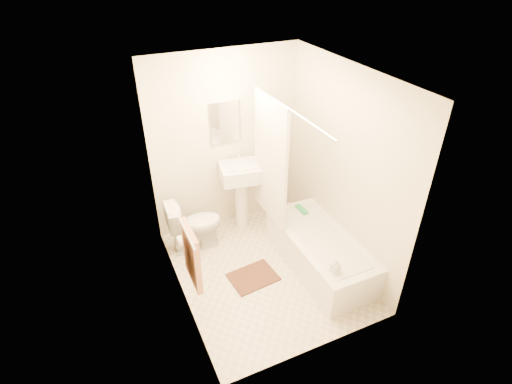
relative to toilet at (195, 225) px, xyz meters
name	(u,v)px	position (x,y,z in m)	size (l,w,h in m)	color
floor	(264,270)	(0.61, -0.80, -0.34)	(2.40, 2.40, 0.00)	beige
ceiling	(267,75)	(0.61, -0.80, 2.06)	(2.40, 2.40, 0.00)	white
wall_back	(226,143)	(0.61, 0.40, 0.86)	(2.00, 0.02, 2.40)	beige
wall_left	(174,210)	(-0.39, -0.80, 0.86)	(0.02, 2.40, 2.40)	beige
wall_right	(344,169)	(1.61, -0.80, 0.86)	(0.02, 2.40, 2.40)	beige
mirror	(225,122)	(0.61, 0.38, 1.16)	(0.40, 0.03, 0.55)	white
curtain_rod	(289,109)	(0.91, -0.70, 1.66)	(0.03, 0.03, 1.70)	silver
shower_curtain	(270,161)	(0.91, -0.30, 0.88)	(0.04, 0.80, 1.55)	silver
towel_bar	(186,231)	(-0.35, -1.05, 0.76)	(0.02, 0.02, 0.60)	silver
towel	(192,256)	(-0.32, -1.05, 0.44)	(0.06, 0.45, 0.66)	#CC7266
toilet_paper	(182,241)	(-0.32, -0.68, 0.36)	(0.12, 0.12, 0.11)	white
toilet	(195,225)	(0.00, 0.00, 0.00)	(0.39, 0.70, 0.69)	white
sink	(242,194)	(0.72, 0.15, 0.19)	(0.55, 0.44, 1.07)	white
bathtub	(320,251)	(1.27, -0.99, -0.12)	(0.69, 1.57, 0.44)	white
bath_mat	(253,277)	(0.44, -0.85, -0.33)	(0.55, 0.41, 0.02)	#542E1E
soap_bottle	(336,266)	(1.08, -1.55, 0.19)	(0.08, 0.09, 0.19)	silver
scrub_brush	(302,210)	(1.33, -0.42, 0.12)	(0.07, 0.22, 0.04)	green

